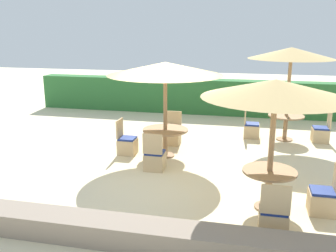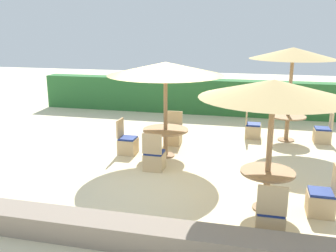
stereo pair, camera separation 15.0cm
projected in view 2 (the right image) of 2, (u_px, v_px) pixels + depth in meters
ground_plane at (162, 169)px, 8.94m from camera, size 40.00×40.00×0.00m
hedge_row at (202, 96)px, 14.60m from camera, size 13.00×0.70×1.34m
stone_border at (110, 231)px, 5.84m from camera, size 10.00×0.56×0.38m
parasol_front_right at (274, 89)px, 6.40m from camera, size 2.59×2.59×2.41m
round_table_front_right at (267, 180)px, 6.83m from camera, size 0.98×0.98×0.74m
patio_chair_front_right_east at (321, 201)px, 6.69m from camera, size 0.46×0.46×0.93m
patio_chair_front_right_south at (270, 220)px, 6.03m from camera, size 0.46×0.46×0.93m
parasol_back_right at (293, 54)px, 10.55m from camera, size 2.44×2.44×2.73m
round_table_back_right at (287, 121)px, 11.05m from camera, size 1.04×1.04×0.76m
patio_chair_back_right_west at (252, 129)px, 11.39m from camera, size 0.46×0.46×0.93m
patio_chair_back_right_east at (323, 134)px, 10.90m from camera, size 0.46×0.46×0.93m
parasol_center at (165, 69)px, 9.27m from camera, size 2.91×2.91×2.44m
round_table_center at (166, 134)px, 9.70m from camera, size 1.17×1.17×0.72m
patio_chair_center_north at (173, 135)px, 10.79m from camera, size 0.46×0.46×0.93m
patio_chair_center_west at (127, 144)px, 9.96m from camera, size 0.46×0.46×0.93m
patio_chair_center_south at (154, 159)px, 8.82m from camera, size 0.46×0.46×0.93m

